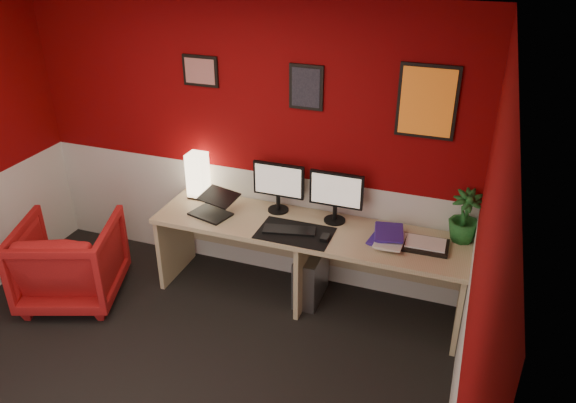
# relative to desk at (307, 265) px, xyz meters

# --- Properties ---
(ground) EXTENTS (4.00, 3.50, 0.01)m
(ground) POSITION_rel_desk_xyz_m (-0.70, -1.41, -0.36)
(ground) COLOR black
(ground) RESTS_ON ground
(ceiling) EXTENTS (4.00, 3.50, 0.01)m
(ceiling) POSITION_rel_desk_xyz_m (-0.70, -1.41, 2.13)
(ceiling) COLOR white
(ceiling) RESTS_ON ground
(wall_back) EXTENTS (4.00, 0.01, 2.50)m
(wall_back) POSITION_rel_desk_xyz_m (-0.70, 0.34, 0.89)
(wall_back) COLOR #7D0507
(wall_back) RESTS_ON ground
(wall_right) EXTENTS (0.01, 3.50, 2.50)m
(wall_right) POSITION_rel_desk_xyz_m (1.30, -1.41, 0.89)
(wall_right) COLOR #7D0507
(wall_right) RESTS_ON ground
(wainscot_back) EXTENTS (4.00, 0.01, 1.00)m
(wainscot_back) POSITION_rel_desk_xyz_m (-0.70, 0.34, 0.14)
(wainscot_back) COLOR silver
(wainscot_back) RESTS_ON ground
(desk) EXTENTS (2.60, 0.65, 0.73)m
(desk) POSITION_rel_desk_xyz_m (0.00, 0.00, 0.00)
(desk) COLOR tan
(desk) RESTS_ON ground
(shoji_lamp) EXTENTS (0.16, 0.16, 0.40)m
(shoji_lamp) POSITION_rel_desk_xyz_m (-1.10, 0.20, 0.56)
(shoji_lamp) COLOR #FFE5B2
(shoji_lamp) RESTS_ON desk
(laptop) EXTENTS (0.38, 0.31, 0.22)m
(laptop) POSITION_rel_desk_xyz_m (-0.85, -0.08, 0.47)
(laptop) COLOR black
(laptop) RESTS_ON desk
(monitor_left) EXTENTS (0.45, 0.06, 0.58)m
(monitor_left) POSITION_rel_desk_xyz_m (-0.33, 0.20, 0.66)
(monitor_left) COLOR black
(monitor_left) RESTS_ON desk
(monitor_right) EXTENTS (0.45, 0.06, 0.58)m
(monitor_right) POSITION_rel_desk_xyz_m (0.18, 0.18, 0.66)
(monitor_right) COLOR black
(monitor_right) RESTS_ON desk
(desk_mat) EXTENTS (0.60, 0.38, 0.01)m
(desk_mat) POSITION_rel_desk_xyz_m (-0.07, -0.12, 0.37)
(desk_mat) COLOR black
(desk_mat) RESTS_ON desk
(keyboard) EXTENTS (0.44, 0.23, 0.02)m
(keyboard) POSITION_rel_desk_xyz_m (-0.12, -0.11, 0.38)
(keyboard) COLOR black
(keyboard) RESTS_ON desk_mat
(mouse) EXTENTS (0.06, 0.10, 0.03)m
(mouse) POSITION_rel_desk_xyz_m (0.19, -0.14, 0.39)
(mouse) COLOR black
(mouse) RESTS_ON desk_mat
(book_bottom) EXTENTS (0.24, 0.30, 0.03)m
(book_bottom) POSITION_rel_desk_xyz_m (0.52, 0.03, 0.38)
(book_bottom) COLOR #361F8E
(book_bottom) RESTS_ON desk
(book_middle) EXTENTS (0.22, 0.30, 0.02)m
(book_middle) POSITION_rel_desk_xyz_m (0.58, -0.04, 0.40)
(book_middle) COLOR silver
(book_middle) RESTS_ON book_bottom
(book_top) EXTENTS (0.27, 0.33, 0.03)m
(book_top) POSITION_rel_desk_xyz_m (0.55, 0.01, 0.43)
(book_top) COLOR #361F8E
(book_top) RESTS_ON book_middle
(zen_tray) EXTENTS (0.36, 0.26, 0.03)m
(zen_tray) POSITION_rel_desk_xyz_m (0.95, 0.02, 0.38)
(zen_tray) COLOR black
(zen_tray) RESTS_ON desk
(potted_plant) EXTENTS (0.26, 0.26, 0.42)m
(potted_plant) POSITION_rel_desk_xyz_m (1.20, 0.22, 0.58)
(potted_plant) COLOR #19591E
(potted_plant) RESTS_ON desk
(pc_tower) EXTENTS (0.20, 0.45, 0.45)m
(pc_tower) POSITION_rel_desk_xyz_m (0.02, 0.05, -0.14)
(pc_tower) COLOR #99999E
(pc_tower) RESTS_ON ground
(armchair) EXTENTS (1.02, 1.03, 0.74)m
(armchair) POSITION_rel_desk_xyz_m (-1.93, -0.63, 0.00)
(armchair) COLOR red
(armchair) RESTS_ON ground
(art_left) EXTENTS (0.32, 0.02, 0.26)m
(art_left) POSITION_rel_desk_xyz_m (-1.07, 0.33, 1.49)
(art_left) COLOR red
(art_left) RESTS_ON wall_back
(art_center) EXTENTS (0.28, 0.02, 0.36)m
(art_center) POSITION_rel_desk_xyz_m (-0.14, 0.33, 1.44)
(art_center) COLOR black
(art_center) RESTS_ON wall_back
(art_right) EXTENTS (0.44, 0.02, 0.56)m
(art_right) POSITION_rel_desk_xyz_m (0.80, 0.33, 1.42)
(art_right) COLOR orange
(art_right) RESTS_ON wall_back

